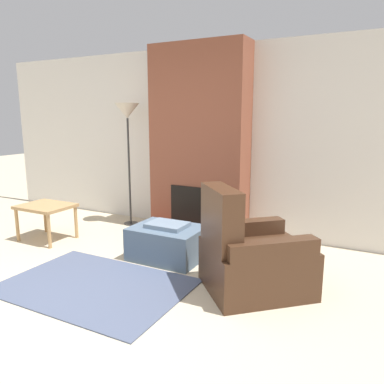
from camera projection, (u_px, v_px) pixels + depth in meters
ground_plane at (66, 311)px, 3.22m from camera, size 24.00×24.00×0.00m
wall_back at (207, 140)px, 5.39m from camera, size 7.75×0.06×2.60m
fireplace at (199, 146)px, 5.17m from camera, size 1.37×0.79×2.60m
ottoman at (168, 242)px, 4.37m from camera, size 0.82×0.61×0.43m
armchair at (249, 260)px, 3.54m from camera, size 1.22×1.21×1.02m
side_table at (46, 210)px, 5.00m from camera, size 0.68×0.54×0.48m
floor_lamp_left at (127, 117)px, 5.48m from camera, size 0.36×0.36×1.83m
area_rug at (95, 286)px, 3.69m from camera, size 1.80×1.24×0.01m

